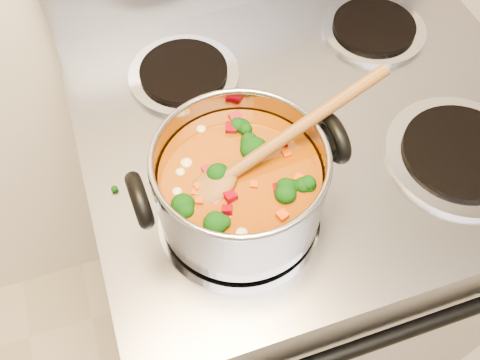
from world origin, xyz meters
name	(u,v)px	position (x,y,z in m)	size (l,w,h in m)	color
electric_range	(292,238)	(-0.01, 1.16, 0.47)	(0.77, 0.69, 1.08)	gray
stockpot	(240,185)	(-0.18, 1.02, 1.00)	(0.29, 0.23, 0.14)	#95949C
wooden_spoon	(256,157)	(-0.16, 1.02, 1.04)	(0.31, 0.10, 0.10)	brown
cooktop_crumbs	(154,185)	(-0.29, 1.10, 0.92)	(0.15, 0.15, 0.01)	black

